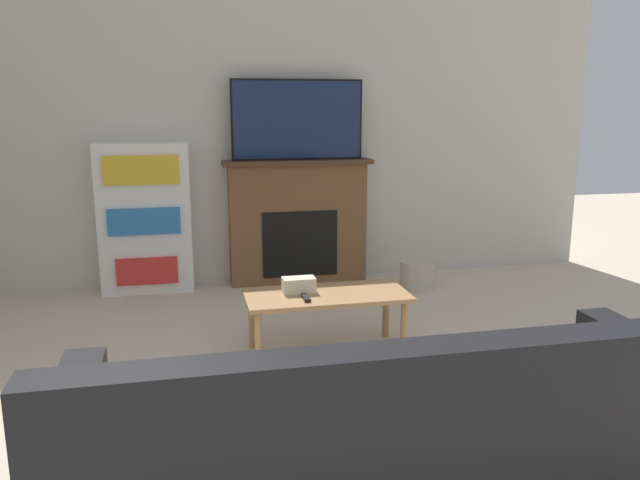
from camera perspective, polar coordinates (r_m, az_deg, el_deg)
The scene contains 9 objects.
wall_back at distance 5.88m, azimuth -4.43°, elevation 9.23°, with size 6.42×0.06×2.70m.
fireplace at distance 5.87m, azimuth -2.03°, elevation 1.73°, with size 1.38×0.28×1.16m.
tv at distance 5.75m, azimuth -2.07°, elevation 10.92°, with size 1.21×0.03×0.72m.
couch at distance 2.57m, azimuth 6.73°, elevation -19.73°, with size 2.50×0.88×0.91m.
coffee_table at distance 4.22m, azimuth 0.61°, elevation -5.60°, with size 1.09×0.50×0.42m.
tissue_box at distance 4.21m, azimuth -1.96°, elevation -4.12°, with size 0.22×0.12×0.10m.
remote_control at distance 4.07m, azimuth -1.30°, elevation -5.29°, with size 0.04×0.15×0.02m.
bookshelf at distance 5.75m, azimuth -15.71°, elevation 1.90°, with size 0.80×0.29×1.34m.
storage_basket at distance 5.81m, azimuth 8.90°, elevation -3.16°, with size 0.32×0.32×0.25m.
Camera 1 is at (-0.82, -1.27, 1.66)m, focal length 35.00 mm.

